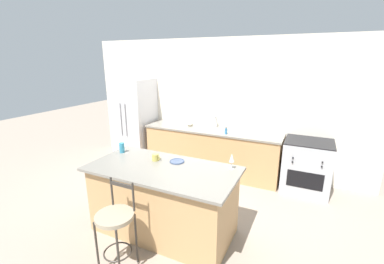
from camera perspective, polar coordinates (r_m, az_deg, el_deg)
The scene contains 14 objects.
ground_plane at distance 5.19m, azimuth 2.70°, elevation -10.25°, with size 18.00×18.00×0.00m, color gray.
wall_back at distance 5.41m, azimuth 5.85°, elevation 5.87°, with size 6.00×0.07×2.70m.
back_counter at distance 5.34m, azimuth 4.38°, elevation -4.11°, with size 2.78×0.70×0.92m.
sink_faucet at distance 5.35m, azimuth 5.30°, elevation 2.59°, with size 0.02×0.13×0.22m.
kitchen_island at distance 3.58m, azimuth -6.39°, elevation -14.70°, with size 1.96×0.98×0.94m.
refrigerator at distance 6.03m, azimuth -12.53°, elevation 2.59°, with size 0.79×0.80×1.87m.
oven_range at distance 5.00m, azimuth 24.08°, elevation -6.93°, with size 0.79×0.72×0.93m.
bar_stool_near at distance 3.08m, azimuth -16.59°, elevation -19.02°, with size 0.42×0.42×1.02m.
dinner_plate at distance 3.52m, azimuth -3.35°, elevation -6.50°, with size 0.20×0.20×0.02m.
wine_glass at distance 3.29m, azimuth 8.84°, elevation -5.78°, with size 0.07×0.07×0.21m.
coffee_mug at distance 3.59m, azimuth -8.12°, elevation -5.57°, with size 0.13×0.09×0.10m.
tumbler_cup at distance 3.97m, azimuth -15.31°, elevation -3.40°, with size 0.07×0.07×0.15m.
pumpkin_decoration at distance 5.42m, azimuth -0.42°, elevation 1.84°, with size 0.12×0.12×0.12m.
soap_bottle at distance 4.87m, azimuth 7.56°, elevation 0.20°, with size 0.05×0.05×0.14m.
Camera 1 is at (1.77, -4.30, 2.29)m, focal length 24.00 mm.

